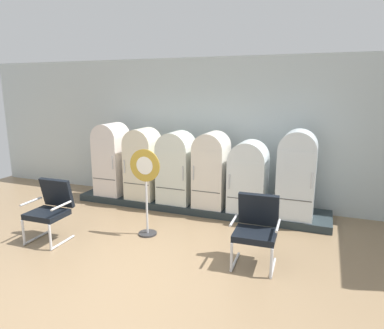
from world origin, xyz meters
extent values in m
cube|color=#8B7051|center=(0.00, 0.00, -0.03)|extent=(12.00, 10.00, 0.05)
cube|color=silver|center=(0.00, 3.66, 1.56)|extent=(11.76, 0.12, 3.13)
cube|color=#47443F|center=(0.00, 3.66, 2.78)|extent=(11.76, 0.07, 0.06)
cube|color=#252F32|center=(0.00, 3.02, 0.07)|extent=(5.33, 0.95, 0.14)
cube|color=silver|center=(-2.01, 2.92, 0.79)|extent=(0.61, 0.66, 1.29)
cylinder|color=silver|center=(-2.01, 2.92, 1.43)|extent=(0.61, 0.65, 0.61)
cube|color=#383838|center=(-2.01, 2.59, 0.55)|extent=(0.56, 0.01, 0.01)
cylinder|color=silver|center=(-1.76, 2.57, 0.94)|extent=(0.02, 0.02, 0.28)
cube|color=beige|center=(-1.21, 2.91, 0.74)|extent=(0.64, 0.63, 1.20)
cylinder|color=beige|center=(-1.21, 2.91, 1.34)|extent=(0.64, 0.62, 0.64)
cube|color=#383838|center=(-1.21, 2.59, 0.53)|extent=(0.59, 0.01, 0.01)
cylinder|color=silver|center=(-1.47, 2.57, 0.88)|extent=(0.02, 0.02, 0.28)
cube|color=silver|center=(-0.42, 2.91, 0.71)|extent=(0.68, 0.63, 1.14)
cylinder|color=silver|center=(-0.42, 2.91, 1.28)|extent=(0.68, 0.62, 0.68)
cube|color=#383838|center=(-0.42, 2.59, 0.51)|extent=(0.63, 0.01, 0.01)
cylinder|color=silver|center=(-0.14, 2.57, 0.85)|extent=(0.02, 0.02, 0.28)
cube|color=silver|center=(0.33, 2.93, 0.74)|extent=(0.62, 0.68, 1.19)
cylinder|color=silver|center=(0.33, 2.93, 1.33)|extent=(0.62, 0.67, 0.62)
cube|color=#383838|center=(0.33, 2.59, 0.52)|extent=(0.57, 0.01, 0.01)
cylinder|color=silver|center=(0.08, 2.57, 0.88)|extent=(0.02, 0.02, 0.28)
cube|color=silver|center=(1.09, 2.90, 0.65)|extent=(0.70, 0.61, 1.02)
cylinder|color=silver|center=(1.09, 2.90, 1.16)|extent=(0.70, 0.60, 0.70)
cube|color=#383838|center=(1.09, 2.59, 0.47)|extent=(0.64, 0.01, 0.01)
cylinder|color=silver|center=(0.80, 2.57, 0.78)|extent=(0.02, 0.02, 0.28)
cube|color=white|center=(1.98, 2.91, 0.78)|extent=(0.67, 0.63, 1.28)
cylinder|color=white|center=(1.98, 2.91, 1.43)|extent=(0.67, 0.62, 0.67)
cube|color=#383838|center=(1.98, 2.59, 0.55)|extent=(0.61, 0.01, 0.01)
cylinder|color=silver|center=(2.25, 2.57, 0.94)|extent=(0.02, 0.02, 0.28)
cylinder|color=silver|center=(-2.01, 0.61, 0.02)|extent=(0.05, 0.55, 0.04)
cylinder|color=silver|center=(-2.00, 0.36, 0.23)|extent=(0.04, 0.04, 0.41)
cylinder|color=silver|center=(-1.47, 0.62, 0.02)|extent=(0.05, 0.55, 0.04)
cylinder|color=silver|center=(-1.46, 0.36, 0.23)|extent=(0.04, 0.04, 0.41)
cube|color=black|center=(-1.74, 0.62, 0.48)|extent=(0.59, 0.51, 0.09)
cube|color=black|center=(-1.74, 0.88, 0.77)|extent=(0.58, 0.18, 0.50)
cylinder|color=silver|center=(-2.04, 0.61, 0.66)|extent=(0.04, 0.45, 0.04)
cylinder|color=silver|center=(-1.43, 0.62, 0.66)|extent=(0.04, 0.45, 0.04)
cylinder|color=silver|center=(1.33, 1.01, 0.02)|extent=(0.06, 0.55, 0.04)
cylinder|color=silver|center=(1.34, 0.76, 0.23)|extent=(0.04, 0.04, 0.41)
cylinder|color=silver|center=(1.87, 1.03, 0.02)|extent=(0.06, 0.55, 0.04)
cylinder|color=silver|center=(1.88, 0.78, 0.23)|extent=(0.04, 0.04, 0.41)
cube|color=black|center=(1.60, 1.02, 0.48)|extent=(0.60, 0.52, 0.09)
cube|color=black|center=(1.59, 1.29, 0.77)|extent=(0.59, 0.19, 0.50)
cylinder|color=silver|center=(1.29, 1.01, 0.66)|extent=(0.05, 0.45, 0.04)
cylinder|color=silver|center=(1.91, 1.03, 0.66)|extent=(0.05, 0.45, 0.04)
cylinder|color=#2D2D30|center=(-0.34, 1.46, 0.01)|extent=(0.32, 0.32, 0.03)
cylinder|color=silver|center=(-0.34, 1.46, 0.63)|extent=(0.04, 0.04, 1.21)
cylinder|color=#B08B2D|center=(-0.34, 1.43, 1.24)|extent=(0.55, 0.02, 0.55)
cylinder|color=white|center=(-0.34, 1.42, 1.24)|extent=(0.30, 0.00, 0.30)
camera|label=1|loc=(2.40, -3.51, 2.49)|focal=32.39mm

